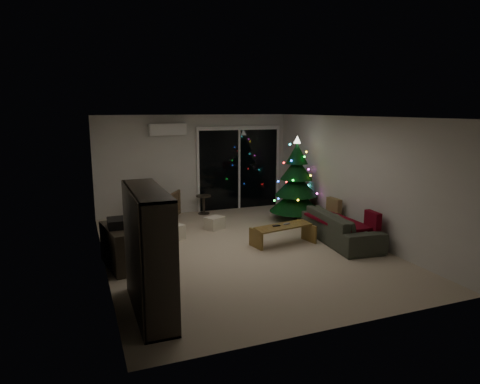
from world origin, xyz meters
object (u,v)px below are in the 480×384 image
Objects in this scene: media_cabinet at (120,247)px; sofa at (341,227)px; bookshelf at (133,253)px; armchair at (160,205)px; coffee_table at (283,235)px; christmas_tree at (296,179)px.

media_cabinet reaches higher than sofa.
bookshelf is 4.87m from armchair.
media_cabinet is 3.13m from coffee_table.
media_cabinet is 1.41× the size of armchair.
christmas_tree reaches higher than coffee_table.
bookshelf reaches higher than sofa.
bookshelf is 4.64m from sofa.
armchair is at bearing 51.19° from sofa.
armchair is at bearing 58.12° from media_cabinet.
christmas_tree is at bearing 43.30° from coffee_table.
christmas_tree is at bearing -169.59° from armchair.
coffee_table is at bearing 156.52° from armchair.
bookshelf is at bearing -98.81° from media_cabinet.
christmas_tree reaches higher than media_cabinet.
sofa is at bearing -10.67° from media_cabinet.
christmas_tree is at bearing 12.71° from media_cabinet.
bookshelf is 5.50m from christmas_tree.
media_cabinet is at bearing 93.90° from sofa.
sofa is (4.30, 1.66, -0.52)m from bookshelf.
coffee_table is (1.90, -2.78, -0.17)m from armchair.
armchair is (1.23, 4.69, -0.46)m from bookshelf.
bookshelf is at bearing -159.65° from coffee_table.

